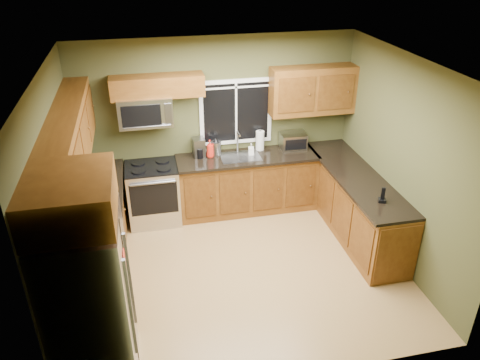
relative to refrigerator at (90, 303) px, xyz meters
name	(u,v)px	position (x,y,z in m)	size (l,w,h in m)	color
floor	(242,269)	(1.74, 1.30, -0.90)	(4.20, 4.20, 0.00)	#9B7544
ceiling	(242,67)	(1.74, 1.30, 1.80)	(4.20, 4.20, 0.00)	white
back_wall	(217,126)	(1.74, 3.10, 0.45)	(4.20, 4.20, 0.00)	#434524
front_wall	(287,273)	(1.74, -0.50, 0.45)	(4.20, 4.20, 0.00)	#434524
left_wall	(58,198)	(-0.36, 1.30, 0.45)	(3.60, 3.60, 0.00)	#434524
right_wall	(402,163)	(3.84, 1.30, 0.45)	(3.60, 3.60, 0.00)	#434524
window	(236,112)	(2.04, 3.08, 0.65)	(1.12, 0.03, 1.02)	white
base_cabinets_left	(99,237)	(-0.06, 1.78, -0.45)	(0.60, 2.65, 0.90)	brown
countertop_left	(96,206)	(-0.04, 1.78, 0.02)	(0.65, 2.65, 0.04)	black
base_cabinets_back	(247,184)	(2.15, 2.80, -0.45)	(2.17, 0.60, 0.90)	brown
countertop_back	(248,157)	(2.15, 2.78, 0.02)	(2.17, 0.65, 0.04)	black
base_cabinets_peninsula	(354,204)	(3.54, 1.84, -0.45)	(0.60, 2.52, 0.90)	brown
countertop_peninsula	(356,176)	(3.51, 1.85, 0.02)	(0.65, 2.50, 0.04)	black
upper_cabinets_left	(70,138)	(-0.20, 1.78, 0.96)	(0.33, 2.65, 0.72)	brown
upper_cabinets_back_left	(157,86)	(0.89, 2.94, 1.17)	(1.30, 0.33, 0.30)	brown
upper_cabinets_back_right	(312,90)	(3.19, 2.94, 0.96)	(1.30, 0.33, 0.72)	brown
upper_cabinet_over_fridge	(70,199)	(0.00, 0.00, 1.13)	(0.72, 0.90, 0.38)	brown
refrigerator	(90,303)	(0.00, 0.00, 0.00)	(0.74, 0.90, 1.80)	#B7B7BC
range	(153,193)	(0.69, 2.77, -0.43)	(0.76, 0.69, 0.94)	#B7B7BC
microwave	(145,111)	(0.69, 2.91, 0.83)	(0.76, 0.41, 0.42)	#B7B7BC
sink	(240,156)	(2.04, 2.79, 0.05)	(0.60, 0.42, 0.36)	slate
toaster_oven	(293,141)	(2.92, 2.92, 0.16)	(0.41, 0.32, 0.25)	#B7B7BC
coffee_maker	(199,148)	(1.43, 2.94, 0.17)	(0.18, 0.24, 0.29)	slate
kettle	(216,148)	(1.69, 2.91, 0.17)	(0.18, 0.18, 0.28)	#B7B7BC
paper_towel_roll	(260,140)	(2.40, 2.98, 0.19)	(0.17, 0.17, 0.34)	white
soap_bottle_a	(210,149)	(1.59, 2.87, 0.18)	(0.11, 0.11, 0.28)	red
soap_bottle_b	(251,149)	(2.22, 2.82, 0.13)	(0.08, 0.08, 0.18)	white
soap_bottle_c	(202,149)	(1.49, 3.00, 0.12)	(0.13, 0.13, 0.17)	white
cordless_phone	(382,198)	(3.51, 1.08, 0.10)	(0.12, 0.12, 0.20)	black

